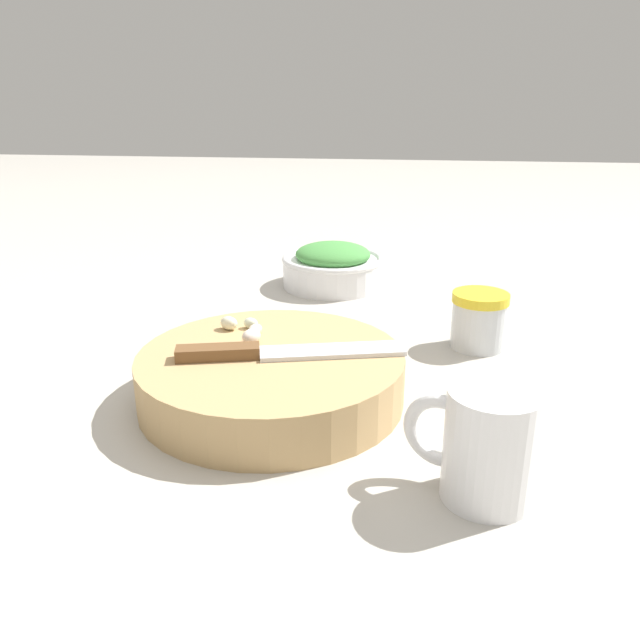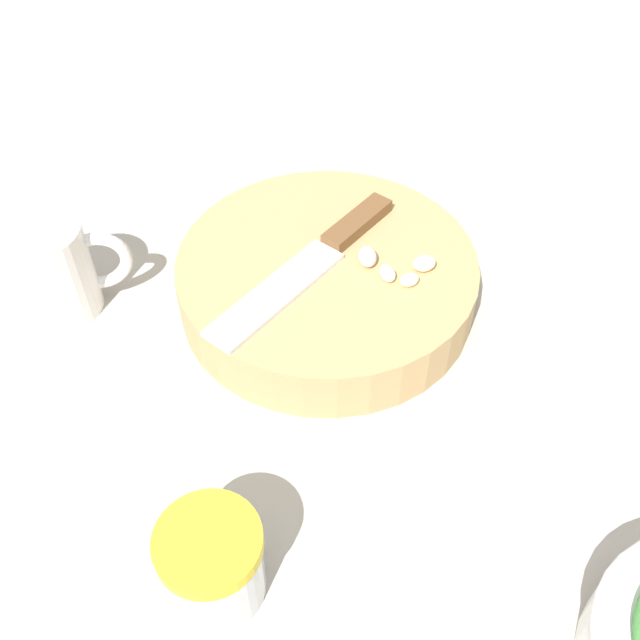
{
  "view_description": "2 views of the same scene",
  "coord_description": "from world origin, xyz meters",
  "px_view_note": "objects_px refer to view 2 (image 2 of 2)",
  "views": [
    {
      "loc": [
        0.68,
        0.05,
        0.31
      ],
      "look_at": [
        0.02,
        -0.04,
        0.06
      ],
      "focal_mm": 35.0,
      "sensor_mm": 36.0,
      "label": 1
    },
    {
      "loc": [
        -0.29,
        0.21,
        0.49
      ],
      "look_at": [
        0.04,
        -0.03,
        0.05
      ],
      "focal_mm": 40.0,
      "sensor_mm": 36.0,
      "label": 2
    }
  ],
  "objects_px": {
    "cutting_board": "(327,281)",
    "spice_jar": "(213,563)",
    "coffee_mug": "(56,270)",
    "garlic_cloves": "(394,265)",
    "chef_knife": "(317,257)"
  },
  "relations": [
    {
      "from": "cutting_board",
      "to": "spice_jar",
      "type": "height_order",
      "value": "spice_jar"
    },
    {
      "from": "coffee_mug",
      "to": "spice_jar",
      "type": "bearing_deg",
      "value": 175.09
    },
    {
      "from": "garlic_cloves",
      "to": "spice_jar",
      "type": "height_order",
      "value": "spice_jar"
    },
    {
      "from": "garlic_cloves",
      "to": "spice_jar",
      "type": "relative_size",
      "value": 0.92
    },
    {
      "from": "garlic_cloves",
      "to": "coffee_mug",
      "type": "distance_m",
      "value": 0.31
    },
    {
      "from": "cutting_board",
      "to": "garlic_cloves",
      "type": "relative_size",
      "value": 4.17
    },
    {
      "from": "cutting_board",
      "to": "garlic_cloves",
      "type": "distance_m",
      "value": 0.07
    },
    {
      "from": "cutting_board",
      "to": "coffee_mug",
      "type": "relative_size",
      "value": 2.63
    },
    {
      "from": "chef_knife",
      "to": "spice_jar",
      "type": "height_order",
      "value": "spice_jar"
    },
    {
      "from": "garlic_cloves",
      "to": "spice_jar",
      "type": "bearing_deg",
      "value": 115.91
    },
    {
      "from": "cutting_board",
      "to": "spice_jar",
      "type": "bearing_deg",
      "value": 127.8
    },
    {
      "from": "chef_knife",
      "to": "coffee_mug",
      "type": "relative_size",
      "value": 2.21
    },
    {
      "from": "coffee_mug",
      "to": "cutting_board",
      "type": "bearing_deg",
      "value": -125.19
    },
    {
      "from": "spice_jar",
      "to": "coffee_mug",
      "type": "relative_size",
      "value": 0.69
    },
    {
      "from": "spice_jar",
      "to": "coffee_mug",
      "type": "xyz_separation_m",
      "value": [
        0.32,
        -0.03,
        0.01
      ]
    }
  ]
}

